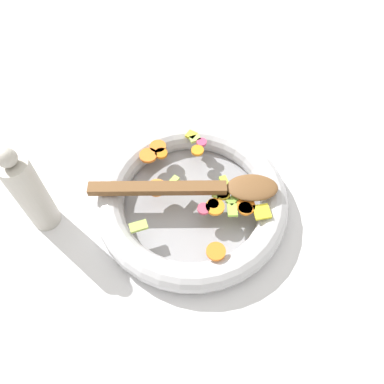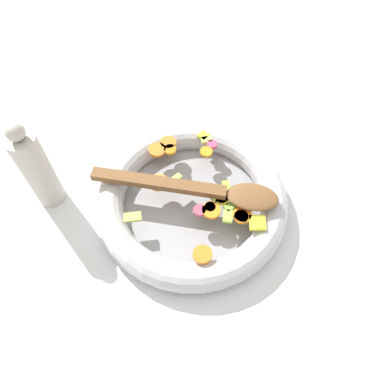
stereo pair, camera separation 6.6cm
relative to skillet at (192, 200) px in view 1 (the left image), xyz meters
name	(u,v)px [view 1 (the left image)]	position (x,y,z in m)	size (l,w,h in m)	color
ground_plane	(192,206)	(0.00, 0.00, -0.02)	(4.00, 4.00, 0.00)	silver
skillet	(192,200)	(0.00, 0.00, 0.00)	(0.35, 0.35, 0.05)	gray
chopped_vegetables	(200,188)	(0.01, -0.01, 0.03)	(0.27, 0.25, 0.01)	orange
wooden_spoon	(204,188)	(0.00, -0.02, 0.04)	(0.08, 0.33, 0.01)	brown
pepper_mill	(30,193)	(-0.06, 0.26, 0.07)	(0.05, 0.05, 0.20)	#B2ADA3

